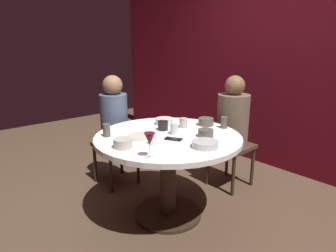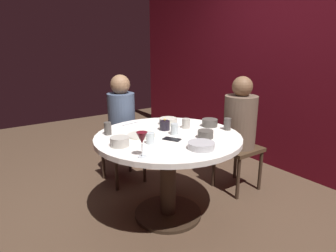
% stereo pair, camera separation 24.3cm
% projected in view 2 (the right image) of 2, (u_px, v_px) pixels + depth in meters
% --- Properties ---
extents(ground_plane, '(8.00, 8.00, 0.00)m').
position_uv_depth(ground_plane, '(168.00, 214.00, 2.66)').
color(ground_plane, '#4C3828').
extents(back_wall, '(6.00, 0.10, 2.60)m').
position_uv_depth(back_wall, '(296.00, 62.00, 3.29)').
color(back_wall, maroon).
rests_on(back_wall, ground).
extents(dining_table, '(1.23, 1.23, 0.76)m').
position_uv_depth(dining_table, '(168.00, 154.00, 2.50)').
color(dining_table, white).
rests_on(dining_table, ground).
extents(seated_diner_left, '(0.40, 0.40, 1.19)m').
position_uv_depth(seated_diner_left, '(122.00, 117.00, 3.13)').
color(seated_diner_left, '#3F2D1E').
rests_on(seated_diner_left, ground).
extents(seated_diner_back, '(0.40, 0.40, 1.19)m').
position_uv_depth(seated_diner_back, '(240.00, 122.00, 2.96)').
color(seated_diner_back, '#3F2D1E').
rests_on(seated_diner_back, ground).
extents(candle_holder, '(0.09, 0.09, 0.10)m').
position_uv_depth(candle_holder, '(165.00, 125.00, 2.59)').
color(candle_holder, black).
rests_on(candle_holder, dining_table).
extents(wine_glass, '(0.08, 0.08, 0.18)m').
position_uv_depth(wine_glass, '(142.00, 139.00, 1.94)').
color(wine_glass, silver).
rests_on(wine_glass, dining_table).
extents(dinner_plate, '(0.24, 0.24, 0.01)m').
position_uv_depth(dinner_plate, '(141.00, 135.00, 2.43)').
color(dinner_plate, beige).
rests_on(dinner_plate, dining_table).
extents(cell_phone, '(0.16, 0.13, 0.01)m').
position_uv_depth(cell_phone, '(172.00, 139.00, 2.34)').
color(cell_phone, black).
rests_on(cell_phone, dining_table).
extents(bowl_serving_large, '(0.20, 0.20, 0.05)m').
position_uv_depth(bowl_serving_large, '(201.00, 145.00, 2.13)').
color(bowl_serving_large, '#B7B7BC').
rests_on(bowl_serving_large, dining_table).
extents(bowl_salad_center, '(0.13, 0.13, 0.06)m').
position_uv_depth(bowl_salad_center, '(205.00, 134.00, 2.38)').
color(bowl_salad_center, '#4C4742').
rests_on(bowl_salad_center, dining_table).
extents(bowl_small_white, '(0.14, 0.14, 0.07)m').
position_uv_depth(bowl_small_white, '(120.00, 142.00, 2.18)').
color(bowl_small_white, '#B2ADA3').
rests_on(bowl_small_white, dining_table).
extents(bowl_sauce_side, '(0.14, 0.14, 0.07)m').
position_uv_depth(bowl_sauce_side, '(209.00, 123.00, 2.71)').
color(bowl_sauce_side, '#4C4742').
rests_on(bowl_sauce_side, dining_table).
extents(bowl_rice_portion, '(0.17, 0.17, 0.06)m').
position_uv_depth(bowl_rice_portion, '(168.00, 121.00, 2.78)').
color(bowl_rice_portion, beige).
rests_on(bowl_rice_portion, dining_table).
extents(cup_near_candle, '(0.07, 0.07, 0.09)m').
position_uv_depth(cup_near_candle, '(186.00, 123.00, 2.65)').
color(cup_near_candle, '#B2ADA3').
rests_on(cup_near_candle, dining_table).
extents(cup_by_left_diner, '(0.06, 0.06, 0.09)m').
position_uv_depth(cup_by_left_diner, '(150.00, 138.00, 2.23)').
color(cup_by_left_diner, silver).
rests_on(cup_by_left_diner, dining_table).
extents(cup_by_right_diner, '(0.06, 0.06, 0.11)m').
position_uv_depth(cup_by_right_diner, '(108.00, 128.00, 2.46)').
color(cup_by_right_diner, '#4C4742').
rests_on(cup_by_right_diner, dining_table).
extents(cup_center_front, '(0.06, 0.06, 0.11)m').
position_uv_depth(cup_center_front, '(227.00, 124.00, 2.59)').
color(cup_center_front, '#4C4742').
rests_on(cup_center_front, dining_table).
extents(cup_far_edge, '(0.07, 0.07, 0.09)m').
position_uv_depth(cup_far_edge, '(175.00, 129.00, 2.46)').
color(cup_far_edge, silver).
rests_on(cup_far_edge, dining_table).
extents(fork_near_plate, '(0.04, 0.18, 0.01)m').
position_uv_depth(fork_near_plate, '(131.00, 124.00, 2.79)').
color(fork_near_plate, '#B7B7BC').
rests_on(fork_near_plate, dining_table).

